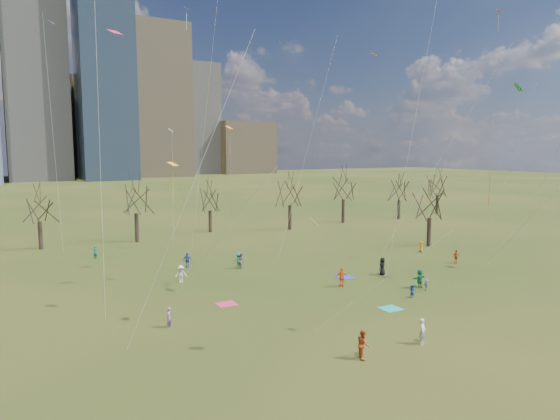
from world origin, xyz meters
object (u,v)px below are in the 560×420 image
person_1 (422,331)px  person_4 (342,277)px  person_2 (363,344)px  blanket_teal (391,309)px  blanket_crimson (226,304)px  blanket_navy (345,277)px

person_1 → person_4: bearing=38.5°
person_2 → blanket_teal: bearing=-23.6°
blanket_teal → person_1: (-3.17, -6.59, 0.85)m
blanket_crimson → person_4: bearing=-1.9°
person_1 → person_2: size_ratio=0.94×
blanket_navy → blanket_crimson: (-13.78, -2.28, 0.00)m
blanket_teal → person_1: bearing=-115.7°
blanket_teal → person_2: bearing=-141.0°
blanket_crimson → person_1: (7.87, -14.14, 0.85)m
blanket_crimson → person_1: person_1 is taller
blanket_crimson → person_2: 14.41m
blanket_navy → person_4: 3.63m
person_1 → person_4: (3.63, 13.76, 0.06)m
blanket_teal → person_1: size_ratio=0.93×
person_2 → person_4: (8.49, 13.69, 0.01)m
blanket_teal → blanket_navy: size_ratio=1.00×
blanket_teal → person_1: 7.36m
blanket_navy → person_2: bearing=-123.4°
person_2 → person_4: size_ratio=0.99×
blanket_navy → person_2: 19.61m
blanket_teal → blanket_crimson: 13.37m
blanket_crimson → person_2: person_2 is taller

